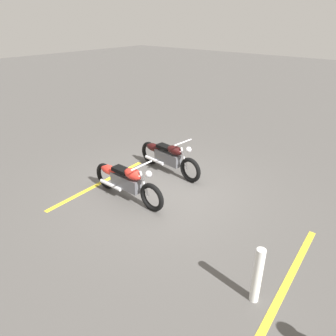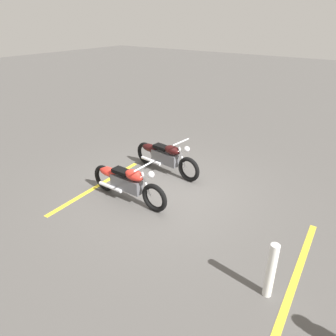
% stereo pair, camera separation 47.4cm
% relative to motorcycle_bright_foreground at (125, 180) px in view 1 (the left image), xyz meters
% --- Properties ---
extents(ground_plane, '(60.00, 60.00, 0.00)m').
position_rel_motorcycle_bright_foreground_xyz_m(ground_plane, '(0.47, 0.85, -0.46)').
color(ground_plane, '#514F4C').
extents(motorcycle_bright_foreground, '(2.23, 0.62, 1.04)m').
position_rel_motorcycle_bright_foreground_xyz_m(motorcycle_bright_foreground, '(0.00, 0.00, 0.00)').
color(motorcycle_bright_foreground, black).
rests_on(motorcycle_bright_foreground, ground).
extents(motorcycle_dark_foreground, '(2.23, 0.62, 1.04)m').
position_rel_motorcycle_bright_foreground_xyz_m(motorcycle_dark_foreground, '(-0.15, 1.71, 0.00)').
color(motorcycle_dark_foreground, black).
rests_on(motorcycle_dark_foreground, ground).
extents(bollard_post, '(0.14, 0.14, 0.97)m').
position_rel_motorcycle_bright_foreground_xyz_m(bollard_post, '(3.70, -0.82, 0.02)').
color(bollard_post, white).
rests_on(bollard_post, ground).
extents(parking_stripe_near, '(0.33, 3.20, 0.01)m').
position_rel_motorcycle_bright_foreground_xyz_m(parking_stripe_near, '(-1.04, 0.01, -0.46)').
color(parking_stripe_near, yellow).
rests_on(parking_stripe_near, ground).
extents(parking_stripe_mid, '(0.33, 3.20, 0.01)m').
position_rel_motorcycle_bright_foreground_xyz_m(parking_stripe_mid, '(3.96, -0.12, -0.46)').
color(parking_stripe_mid, yellow).
rests_on(parking_stripe_mid, ground).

